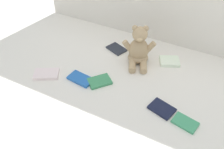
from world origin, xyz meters
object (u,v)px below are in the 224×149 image
at_px(book_case_4, 170,61).
at_px(book_case_5, 117,49).
at_px(teddy_bear, 139,49).
at_px(book_case_0, 46,74).
at_px(book_case_3, 81,79).
at_px(book_case_1, 100,81).
at_px(book_case_2, 162,109).
at_px(book_case_6, 185,123).

height_order(book_case_4, book_case_5, book_case_4).
distance_m(teddy_bear, book_case_4, 0.20).
height_order(book_case_0, book_case_5, book_case_0).
bearing_deg(teddy_bear, book_case_3, -148.65).
distance_m(teddy_bear, book_case_1, 0.30).
bearing_deg(teddy_bear, book_case_1, -135.68).
bearing_deg(book_case_2, book_case_3, 105.44).
bearing_deg(book_case_6, book_case_0, -76.61).
distance_m(book_case_3, book_case_6, 0.59).
distance_m(book_case_4, book_case_6, 0.45).
bearing_deg(book_case_6, book_case_5, -113.27).
relative_size(book_case_3, book_case_6, 1.24).
bearing_deg(book_case_2, book_case_5, 65.76).
bearing_deg(book_case_2, book_case_4, 27.08).
xyz_separation_m(book_case_0, book_case_6, (0.78, 0.03, -0.00)).
distance_m(book_case_0, book_case_3, 0.20).
relative_size(book_case_4, book_case_5, 0.97).
relative_size(book_case_5, book_case_6, 1.05).
distance_m(book_case_3, book_case_4, 0.53).
xyz_separation_m(book_case_2, book_case_3, (-0.46, -0.00, 0.00)).
height_order(book_case_3, book_case_4, book_case_4).
bearing_deg(book_case_1, book_case_4, -89.82).
bearing_deg(book_case_3, book_case_2, 96.64).
relative_size(book_case_2, book_case_3, 0.85).
relative_size(book_case_3, book_case_4, 1.22).
height_order(book_case_2, book_case_3, book_case_3).
bearing_deg(book_case_0, book_case_5, -59.97).
distance_m(book_case_0, book_case_5, 0.46).
bearing_deg(book_case_6, teddy_bear, -119.57).
distance_m(book_case_1, book_case_3, 0.11).
distance_m(book_case_2, book_case_3, 0.46).
bearing_deg(book_case_3, book_case_5, 178.40).
height_order(book_case_0, book_case_3, book_case_0).
relative_size(book_case_0, book_case_4, 1.19).
xyz_separation_m(book_case_1, book_case_2, (0.36, -0.03, -0.00)).
bearing_deg(book_case_5, book_case_1, -148.95).
relative_size(book_case_0, book_case_1, 1.12).
bearing_deg(book_case_0, book_case_3, -102.89).
bearing_deg(teddy_bear, book_case_2, -72.17).
xyz_separation_m(book_case_5, book_case_6, (0.54, -0.37, 0.00)).
xyz_separation_m(book_case_3, book_case_4, (0.39, 0.37, 0.00)).
bearing_deg(book_case_2, book_case_1, 100.60).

